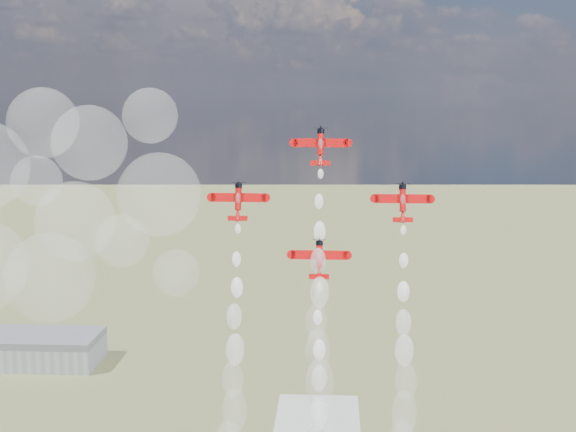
{
  "coord_description": "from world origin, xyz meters",
  "views": [
    {
      "loc": [
        4.55,
        -144.61,
        116.16
      ],
      "look_at": [
        -3.75,
        4.16,
        92.81
      ],
      "focal_mm": 50.0,
      "sensor_mm": 36.0,
      "label": 1
    }
  ],
  "objects_px": {
    "plane_slot": "(319,259)",
    "plane_right": "(403,202)",
    "hangar": "(41,349)",
    "plane_lead": "(321,146)",
    "plane_left": "(238,201)"
  },
  "relations": [
    {
      "from": "hangar",
      "to": "plane_right",
      "type": "bearing_deg",
      "value": -51.96
    },
    {
      "from": "plane_slot",
      "to": "plane_right",
      "type": "bearing_deg",
      "value": 13.47
    },
    {
      "from": "hangar",
      "to": "plane_left",
      "type": "height_order",
      "value": "plane_left"
    },
    {
      "from": "plane_slot",
      "to": "plane_left",
      "type": "bearing_deg",
      "value": 166.53
    },
    {
      "from": "plane_lead",
      "to": "plane_slot",
      "type": "distance_m",
      "value": 21.57
    },
    {
      "from": "hangar",
      "to": "plane_lead",
      "type": "xyz_separation_m",
      "value": [
        122.25,
        -172.22,
        99.26
      ]
    },
    {
      "from": "plane_left",
      "to": "plane_right",
      "type": "height_order",
      "value": "same"
    },
    {
      "from": "plane_lead",
      "to": "plane_right",
      "type": "xyz_separation_m",
      "value": [
        15.41,
        -3.69,
        -10.13
      ]
    },
    {
      "from": "hangar",
      "to": "plane_right",
      "type": "distance_m",
      "value": 240.5
    },
    {
      "from": "plane_right",
      "to": "hangar",
      "type": "bearing_deg",
      "value": 128.04
    },
    {
      "from": "hangar",
      "to": "plane_slot",
      "type": "bearing_deg",
      "value": -55.76
    },
    {
      "from": "hangar",
      "to": "plane_left",
      "type": "distance_m",
      "value": 224.29
    },
    {
      "from": "plane_left",
      "to": "plane_slot",
      "type": "relative_size",
      "value": 1.0
    },
    {
      "from": "plane_left",
      "to": "plane_lead",
      "type": "bearing_deg",
      "value": 13.47
    },
    {
      "from": "plane_lead",
      "to": "hangar",
      "type": "bearing_deg",
      "value": 125.37
    }
  ]
}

